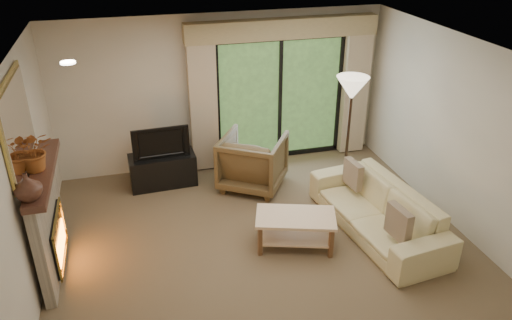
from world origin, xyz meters
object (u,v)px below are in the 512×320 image
object	(u,v)px
sofa	(377,210)
coffee_table	(295,231)
media_console	(163,170)
armchair	(253,161)

from	to	relation	value
sofa	coffee_table	world-z (taller)	sofa
media_console	armchair	world-z (taller)	armchair
armchair	coffee_table	world-z (taller)	armchair
media_console	sofa	xyz separation A→B (m)	(2.72, -2.10, 0.07)
media_console	coffee_table	size ratio (longest dim) A/B	1.01
media_console	armchair	bearing A→B (deg)	-19.35
media_console	armchair	distance (m)	1.47
armchair	coffee_table	distance (m)	1.72
media_console	coffee_table	world-z (taller)	media_console
media_console	sofa	distance (m)	3.44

